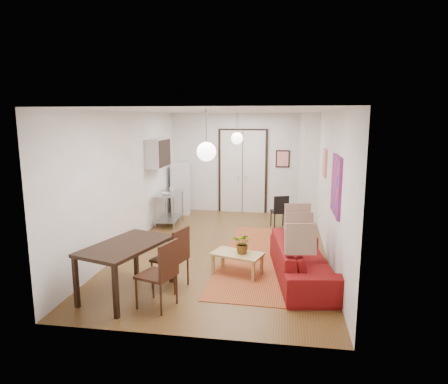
# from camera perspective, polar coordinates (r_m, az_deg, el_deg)

# --- Properties ---
(floor) EXTENTS (7.00, 7.00, 0.00)m
(floor) POSITION_cam_1_polar(r_m,az_deg,el_deg) (8.62, 0.18, -8.14)
(floor) COLOR brown
(floor) RESTS_ON ground
(ceiling) EXTENTS (4.20, 7.00, 0.02)m
(ceiling) POSITION_cam_1_polar(r_m,az_deg,el_deg) (8.16, 0.20, 11.51)
(ceiling) COLOR white
(ceiling) RESTS_ON wall_back
(wall_back) EXTENTS (4.20, 0.02, 2.90)m
(wall_back) POSITION_cam_1_polar(r_m,az_deg,el_deg) (11.71, 2.72, 4.13)
(wall_back) COLOR white
(wall_back) RESTS_ON floor
(wall_front) EXTENTS (4.20, 0.02, 2.90)m
(wall_front) POSITION_cam_1_polar(r_m,az_deg,el_deg) (4.91, -5.85, -5.09)
(wall_front) COLOR white
(wall_front) RESTS_ON floor
(wall_left) EXTENTS (0.02, 7.00, 2.90)m
(wall_left) POSITION_cam_1_polar(r_m,az_deg,el_deg) (8.82, -13.44, 1.70)
(wall_left) COLOR white
(wall_left) RESTS_ON floor
(wall_right) EXTENTS (0.02, 7.00, 2.90)m
(wall_right) POSITION_cam_1_polar(r_m,az_deg,el_deg) (8.23, 14.81, 1.01)
(wall_right) COLOR white
(wall_right) RESTS_ON floor
(double_doors) EXTENTS (1.44, 0.06, 2.50)m
(double_doors) POSITION_cam_1_polar(r_m,az_deg,el_deg) (11.70, 2.68, 2.89)
(double_doors) COLOR silver
(double_doors) RESTS_ON wall_back
(stub_partition) EXTENTS (0.50, 0.10, 2.90)m
(stub_partition) POSITION_cam_1_polar(r_m,az_deg,el_deg) (10.72, 12.08, 3.30)
(stub_partition) COLOR white
(stub_partition) RESTS_ON floor
(wall_cabinet) EXTENTS (0.35, 1.00, 0.70)m
(wall_cabinet) POSITION_cam_1_polar(r_m,az_deg,el_deg) (10.11, -9.41, 5.53)
(wall_cabinet) COLOR silver
(wall_cabinet) RESTS_ON wall_left
(painting_popart) EXTENTS (0.05, 1.00, 1.00)m
(painting_popart) POSITION_cam_1_polar(r_m,az_deg,el_deg) (6.97, 15.74, 0.94)
(painting_popart) COLOR red
(painting_popart) RESTS_ON wall_right
(painting_abstract) EXTENTS (0.05, 0.50, 0.60)m
(painting_abstract) POSITION_cam_1_polar(r_m,az_deg,el_deg) (8.97, 14.23, 4.07)
(painting_abstract) COLOR beige
(painting_abstract) RESTS_ON wall_right
(poster_back) EXTENTS (0.40, 0.03, 0.50)m
(poster_back) POSITION_cam_1_polar(r_m,az_deg,el_deg) (11.60, 8.38, 4.71)
(poster_back) COLOR red
(poster_back) RESTS_ON wall_back
(print_left) EXTENTS (0.03, 0.44, 0.54)m
(print_left) POSITION_cam_1_polar(r_m,az_deg,el_deg) (10.62, -9.36, 6.04)
(print_left) COLOR #8C5D3A
(print_left) RESTS_ON wall_left
(pendant_back) EXTENTS (0.30, 0.30, 0.80)m
(pendant_back) POSITION_cam_1_polar(r_m,az_deg,el_deg) (10.16, 1.87, 7.67)
(pendant_back) COLOR white
(pendant_back) RESTS_ON ceiling
(pendant_front) EXTENTS (0.30, 0.30, 0.80)m
(pendant_front) POSITION_cam_1_polar(r_m,az_deg,el_deg) (6.21, -2.53, 5.78)
(pendant_front) COLOR white
(pendant_front) RESTS_ON ceiling
(kilim_rug) EXTENTS (1.73, 4.29, 0.01)m
(kilim_rug) POSITION_cam_1_polar(r_m,az_deg,el_deg) (8.15, 5.53, -9.28)
(kilim_rug) COLOR #A55929
(kilim_rug) RESTS_ON floor
(sofa) EXTENTS (1.23, 2.44, 0.68)m
(sofa) POSITION_cam_1_polar(r_m,az_deg,el_deg) (7.12, 11.29, -9.56)
(sofa) COLOR maroon
(sofa) RESTS_ON floor
(coffee_table) EXTENTS (0.99, 0.74, 0.39)m
(coffee_table) POSITION_cam_1_polar(r_m,az_deg,el_deg) (7.22, 1.92, -9.11)
(coffee_table) COLOR tan
(coffee_table) RESTS_ON floor
(potted_plant) EXTENTS (0.42, 0.39, 0.38)m
(potted_plant) POSITION_cam_1_polar(r_m,az_deg,el_deg) (7.13, 2.74, -7.31)
(potted_plant) COLOR #2F6A32
(potted_plant) RESTS_ON coffee_table
(kitchen_counter) EXTENTS (0.59, 1.12, 0.85)m
(kitchen_counter) POSITION_cam_1_polar(r_m,az_deg,el_deg) (10.54, -7.82, -1.74)
(kitchen_counter) COLOR #A4A7A8
(kitchen_counter) RESTS_ON floor
(bowl) EXTENTS (0.21, 0.21, 0.05)m
(bowl) POSITION_cam_1_polar(r_m,az_deg,el_deg) (10.19, -8.34, -0.25)
(bowl) COLOR silver
(bowl) RESTS_ON kitchen_counter
(soap_bottle) EXTENTS (0.08, 0.08, 0.18)m
(soap_bottle) POSITION_cam_1_polar(r_m,az_deg,el_deg) (10.70, -7.50, 0.63)
(soap_bottle) COLOR teal
(soap_bottle) RESTS_ON kitchen_counter
(fridge) EXTENTS (0.58, 0.58, 1.46)m
(fridge) POSITION_cam_1_polar(r_m,az_deg,el_deg) (11.61, -6.21, 0.44)
(fridge) COLOR silver
(fridge) RESTS_ON floor
(dining_table) EXTENTS (1.26, 1.68, 0.83)m
(dining_table) POSITION_cam_1_polar(r_m,az_deg,el_deg) (6.49, -13.82, -8.00)
(dining_table) COLOR black
(dining_table) RESTS_ON floor
(dining_chair_near) EXTENTS (0.61, 0.75, 1.02)m
(dining_chair_near) POSITION_cam_1_polar(r_m,az_deg,el_deg) (6.75, -7.52, -8.31)
(dining_chair_near) COLOR #341C10
(dining_chair_near) RESTS_ON floor
(dining_chair_far) EXTENTS (0.61, 0.75, 1.02)m
(dining_chair_far) POSITION_cam_1_polar(r_m,az_deg,el_deg) (6.12, -9.36, -10.38)
(dining_chair_far) COLOR #341C10
(dining_chair_far) RESTS_ON floor
(black_side_chair) EXTENTS (0.49, 0.49, 0.85)m
(black_side_chair) POSITION_cam_1_polar(r_m,az_deg,el_deg) (10.32, 7.90, -2.26)
(black_side_chair) COLOR black
(black_side_chair) RESTS_ON floor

